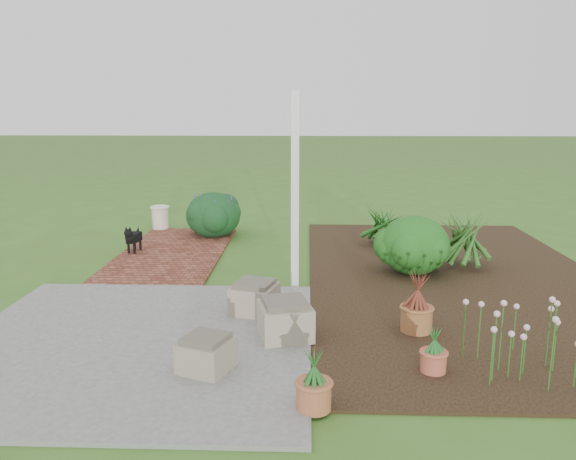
{
  "coord_description": "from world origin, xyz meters",
  "views": [
    {
      "loc": [
        0.46,
        -6.92,
        2.3
      ],
      "look_at": [
        0.2,
        0.4,
        0.7
      ],
      "focal_mm": 35.0,
      "sensor_mm": 36.0,
      "label": 1
    }
  ],
  "objects_px": {
    "stone_trough_near": "(206,355)",
    "evergreen_shrub": "(414,244)",
    "cream_ceramic_urn": "(160,218)",
    "black_dog": "(133,237)"
  },
  "relations": [
    {
      "from": "stone_trough_near",
      "to": "evergreen_shrub",
      "type": "xyz_separation_m",
      "value": [
        2.38,
        3.12,
        0.27
      ]
    },
    {
      "from": "stone_trough_near",
      "to": "cream_ceramic_urn",
      "type": "relative_size",
      "value": 0.98
    },
    {
      "from": "black_dog",
      "to": "evergreen_shrub",
      "type": "relative_size",
      "value": 0.49
    },
    {
      "from": "black_dog",
      "to": "evergreen_shrub",
      "type": "bearing_deg",
      "value": -5.13
    },
    {
      "from": "cream_ceramic_urn",
      "to": "evergreen_shrub",
      "type": "xyz_separation_m",
      "value": [
        4.31,
        -2.73,
        0.19
      ]
    },
    {
      "from": "cream_ceramic_urn",
      "to": "black_dog",
      "type": "bearing_deg",
      "value": -88.84
    },
    {
      "from": "black_dog",
      "to": "cream_ceramic_urn",
      "type": "relative_size",
      "value": 1.15
    },
    {
      "from": "black_dog",
      "to": "cream_ceramic_urn",
      "type": "bearing_deg",
      "value": 98.11
    },
    {
      "from": "stone_trough_near",
      "to": "black_dog",
      "type": "xyz_separation_m",
      "value": [
        -1.89,
        4.03,
        0.11
      ]
    },
    {
      "from": "black_dog",
      "to": "cream_ceramic_urn",
      "type": "xyz_separation_m",
      "value": [
        -0.04,
        1.81,
        -0.04
      ]
    }
  ]
}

